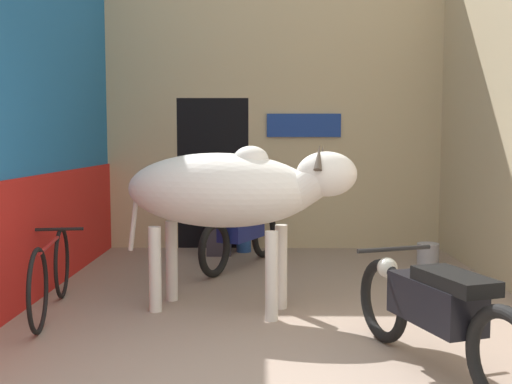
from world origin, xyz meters
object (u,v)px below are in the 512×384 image
motorcycle_near (435,310)px  shopkeeper_seated (219,203)px  bucket (428,254)px  bicycle (51,274)px  plastic_stool (244,233)px  motorcycle_far (241,232)px  cow (229,191)px

motorcycle_near → shopkeeper_seated: bearing=112.5°
bucket → shopkeeper_seated: bearing=165.7°
motorcycle_near → bicycle: bearing=155.9°
bicycle → plastic_stool: 3.26m
motorcycle_far → shopkeeper_seated: bearing=112.1°
plastic_stool → bucket: size_ratio=1.81×
shopkeeper_seated → bucket: 2.68m
cow → bucket: bearing=40.5°
cow → shopkeeper_seated: size_ratio=1.62×
cow → motorcycle_near: bearing=-45.3°
motorcycle_near → shopkeeper_seated: 4.34m
motorcycle_near → bicycle: size_ratio=1.06×
plastic_stool → bucket: plastic_stool is taller
motorcycle_near → plastic_stool: size_ratio=3.89×
shopkeeper_seated → plastic_stool: (0.31, 0.16, -0.42)m
motorcycle_far → bicycle: motorcycle_far is taller
bicycle → plastic_stool: bearing=61.1°
cow → plastic_stool: 2.87m
plastic_stool → bucket: (2.23, -0.81, -0.12)m
bicycle → bucket: (3.81, 2.04, -0.22)m
shopkeeper_seated → bucket: bearing=-14.3°
shopkeeper_seated → plastic_stool: size_ratio=2.75×
motorcycle_far → shopkeeper_seated: 0.86m
motorcycle_near → plastic_stool: bearing=107.9°
bicycle → bucket: 4.33m
bicycle → shopkeeper_seated: shopkeeper_seated is taller
motorcycle_far → bucket: 2.26m
motorcycle_far → bucket: bearing=2.9°
motorcycle_far → motorcycle_near: bearing=-67.4°
cow → bucket: cow is taller
shopkeeper_seated → bucket: size_ratio=4.96×
cow → plastic_stool: bearing=89.0°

